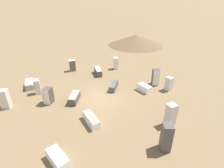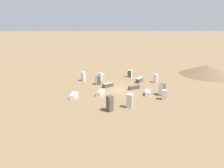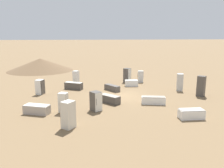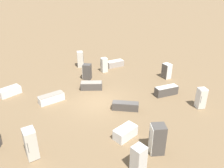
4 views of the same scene
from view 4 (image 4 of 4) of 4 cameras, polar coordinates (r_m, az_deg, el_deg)
name	(u,v)px [view 4 (image 4 of 4)]	position (r m, az deg, el deg)	size (l,w,h in m)	color
ground_plane	(99,102)	(17.08, -3.48, -4.77)	(1000.00, 1000.00, 0.00)	brown
discarded_fridge_0	(87,72)	(20.88, -6.54, 3.20)	(0.89, 0.96, 1.48)	#4C4742
discarded_fridge_1	(166,91)	(18.49, 13.99, -1.71)	(1.94, 1.65, 0.76)	#4C4742
discarded_fridge_2	(91,86)	(19.00, -5.39, -0.41)	(1.59, 1.93, 0.67)	#4C4742
discarded_fridge_3	(104,65)	(22.48, -2.07, 5.00)	(0.80, 0.78, 1.48)	silver
discarded_fridge_5	(201,98)	(17.28, 22.25, -3.45)	(0.82, 0.82, 1.56)	white
discarded_fridge_6	(167,71)	(21.62, 14.06, 3.32)	(0.94, 0.97, 1.44)	white
discarded_fridge_7	(125,132)	(13.40, 3.52, -12.50)	(1.59, 1.08, 0.70)	white
discarded_fridge_8	(31,144)	(12.49, -20.44, -14.45)	(0.83, 0.88, 1.78)	silver
discarded_fridge_9	(125,106)	(16.01, 3.51, -5.75)	(1.30, 1.98, 0.60)	#4C4742
discarded_fridge_10	(80,59)	(24.11, -8.29, 6.45)	(0.96, 0.96, 1.70)	beige
discarded_fridge_11	(10,91)	(19.84, -25.13, -1.72)	(1.78, 1.04, 0.66)	white
discarded_fridge_12	(157,139)	(12.30, 11.76, -13.92)	(0.99, 1.01, 1.76)	#4C4742
discarded_fridge_13	(139,158)	(11.33, 6.99, -18.75)	(0.80, 0.75, 1.43)	silver
discarded_fridge_14	(115,64)	(24.03, 0.81, 5.35)	(1.99, 1.60, 0.67)	#A89E93
discarded_fridge_15	(51,98)	(17.60, -15.54, -3.57)	(2.05, 1.35, 0.64)	white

